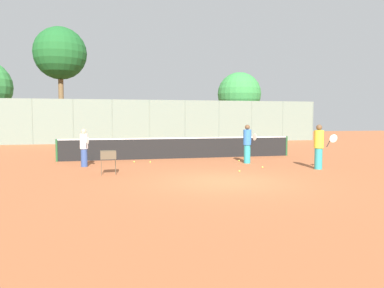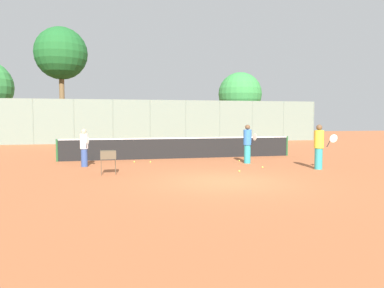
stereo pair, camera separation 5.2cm
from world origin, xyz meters
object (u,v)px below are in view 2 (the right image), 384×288
object	(u,v)px
player_white_outfit	(319,146)
player_yellow_shirt	(248,143)
tennis_net	(180,148)
ball_cart	(108,157)
player_red_cap	(84,147)

from	to	relation	value
player_white_outfit	player_yellow_shirt	world-z (taller)	player_white_outfit
tennis_net	ball_cart	size ratio (longest dim) A/B	13.73
player_red_cap	ball_cart	world-z (taller)	player_red_cap
tennis_net	player_white_outfit	distance (m)	7.01
player_white_outfit	player_red_cap	bearing A→B (deg)	-156.19
player_white_outfit	player_yellow_shirt	bearing A→B (deg)	170.87
player_yellow_shirt	ball_cart	size ratio (longest dim) A/B	2.01
tennis_net	player_red_cap	world-z (taller)	player_red_cap
player_white_outfit	player_yellow_shirt	distance (m)	3.27
player_white_outfit	player_red_cap	xyz separation A→B (m)	(-9.27, 3.02, -0.10)
player_yellow_shirt	ball_cart	xyz separation A→B (m)	(-6.25, -2.04, -0.26)
ball_cart	tennis_net	bearing A→B (deg)	52.22
player_white_outfit	ball_cart	bearing A→B (deg)	-141.62
player_red_cap	player_yellow_shirt	world-z (taller)	player_yellow_shirt
player_yellow_shirt	player_red_cap	bearing A→B (deg)	-108.21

